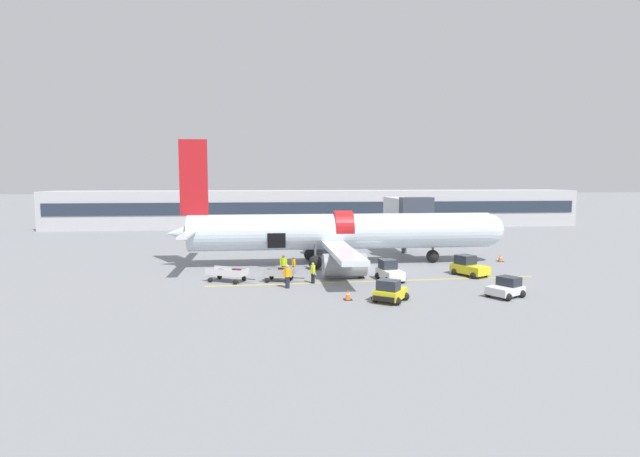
{
  "coord_description": "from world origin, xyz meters",
  "views": [
    {
      "loc": [
        -10.18,
        -45.78,
        8.4
      ],
      "look_at": [
        -4.73,
        1.06,
        3.72
      ],
      "focal_mm": 28.0,
      "sensor_mm": 36.0,
      "label": 1
    }
  ],
  "objects": [
    {
      "name": "apron_marking_line",
      "position": [
        -0.9,
        -6.07,
        0.0
      ],
      "size": [
        27.72,
        1.09,
        0.01
      ],
      "color": "yellow",
      "rests_on": "ground_plane"
    },
    {
      "name": "jet_bridge_stub",
      "position": [
        5.87,
        8.21,
        4.93
      ],
      "size": [
        3.33,
        9.98,
        6.52
      ],
      "color": "#4C4C51",
      "rests_on": "ground_plane"
    },
    {
      "name": "terminal_strip",
      "position": [
        0.0,
        42.46,
        3.19
      ],
      "size": [
        92.35,
        8.81,
        6.39
      ],
      "color": "#B2B2B7",
      "rests_on": "ground_plane"
    },
    {
      "name": "airplane",
      "position": [
        -2.77,
        2.44,
        3.15
      ],
      "size": [
        33.45,
        26.82,
        12.11
      ],
      "color": "silver",
      "rests_on": "ground_plane"
    },
    {
      "name": "ground_crew_supervisor",
      "position": [
        -6.16,
        -6.28,
        0.89
      ],
      "size": [
        0.42,
        0.59,
        1.7
      ],
      "color": "black",
      "rests_on": "ground_plane"
    },
    {
      "name": "ground_crew_driver",
      "position": [
        -8.39,
        -2.91,
        0.97
      ],
      "size": [
        0.63,
        0.42,
        1.84
      ],
      "color": "black",
      "rests_on": "ground_plane"
    },
    {
      "name": "ground_plane",
      "position": [
        0.0,
        0.0,
        0.0
      ],
      "size": [
        500.0,
        500.0,
        0.0
      ],
      "primitive_type": "plane",
      "color": "gray"
    },
    {
      "name": "baggage_cart_loading",
      "position": [
        -8.79,
        -5.18,
        0.54
      ],
      "size": [
        3.38,
        2.19,
        1.15
      ],
      "color": "#999BA0",
      "rests_on": "ground_plane"
    },
    {
      "name": "baggage_tug_lead",
      "position": [
        0.26,
        -5.95,
        0.74
      ],
      "size": [
        2.21,
        3.26,
        1.73
      ],
      "color": "silver",
      "rests_on": "ground_plane"
    },
    {
      "name": "safety_cone_engine_left",
      "position": [
        -4.3,
        -12.06,
        0.34
      ],
      "size": [
        0.59,
        0.59,
        0.72
      ],
      "color": "black",
      "rests_on": "ground_plane"
    },
    {
      "name": "baggage_cart_queued",
      "position": [
        -12.93,
        -4.88,
        0.62
      ],
      "size": [
        4.11,
        2.78,
        1.16
      ],
      "color": "silver",
      "rests_on": "ground_plane"
    },
    {
      "name": "baggage_tug_spare",
      "position": [
        7.69,
        -4.6,
        0.76
      ],
      "size": [
        2.87,
        3.59,
        1.75
      ],
      "color": "yellow",
      "rests_on": "ground_plane"
    },
    {
      "name": "ground_crew_loader_a",
      "position": [
        -8.3,
        -7.84,
        0.97
      ],
      "size": [
        0.64,
        0.43,
        1.85
      ],
      "color": "#1E2338",
      "rests_on": "ground_plane"
    },
    {
      "name": "ground_crew_loader_b",
      "position": [
        -7.47,
        -2.26,
        0.81
      ],
      "size": [
        0.42,
        0.54,
        1.54
      ],
      "color": "#2D2D33",
      "rests_on": "ground_plane"
    },
    {
      "name": "safety_cone_nose",
      "position": [
        14.0,
        2.24,
        0.35
      ],
      "size": [
        0.62,
        0.62,
        0.74
      ],
      "color": "black",
      "rests_on": "ground_plane"
    },
    {
      "name": "safety_cone_wingtip",
      "position": [
        -1.78,
        -4.31,
        0.34
      ],
      "size": [
        0.52,
        0.52,
        0.73
      ],
      "color": "black",
      "rests_on": "ground_plane"
    },
    {
      "name": "baggage_tug_mid",
      "position": [
        7.09,
        -12.54,
        0.62
      ],
      "size": [
        3.03,
        2.77,
        1.43
      ],
      "color": "silver",
      "rests_on": "ground_plane"
    },
    {
      "name": "baggage_tug_rear",
      "position": [
        -1.53,
        -12.96,
        0.67
      ],
      "size": [
        2.79,
        2.94,
        1.57
      ],
      "color": "yellow",
      "rests_on": "ground_plane"
    }
  ]
}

